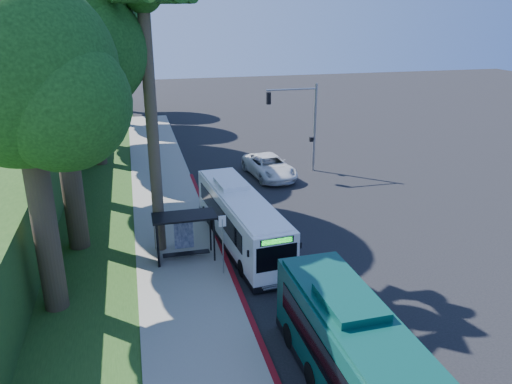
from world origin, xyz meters
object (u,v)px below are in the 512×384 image
object	(u,v)px
pickup	(269,166)
teal_bus	(373,380)
bus_shelter	(179,228)
white_bus	(241,218)

from	to	relation	value
pickup	teal_bus	bearing A→B (deg)	-104.90
teal_bus	pickup	distance (m)	24.94
teal_bus	bus_shelter	bearing A→B (deg)	108.83
teal_bus	pickup	world-z (taller)	teal_bus
white_bus	pickup	xyz separation A→B (m)	(4.72, 11.07, -0.71)
bus_shelter	white_bus	xyz separation A→B (m)	(3.45, 1.11, -0.26)
bus_shelter	teal_bus	distance (m)	13.30
pickup	white_bus	bearing A→B (deg)	-119.71
white_bus	teal_bus	world-z (taller)	teal_bus
pickup	bus_shelter	bearing A→B (deg)	-130.45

